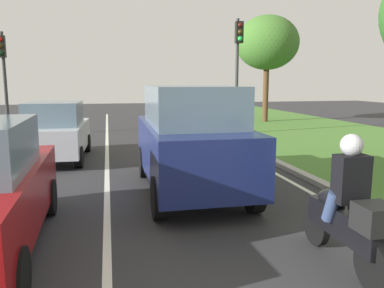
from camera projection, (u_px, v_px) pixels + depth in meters
ground_plane at (128, 153)px, 12.82m from camera, size 60.00×60.00×0.00m
lane_line_center at (107, 154)px, 12.67m from camera, size 0.12×32.00×0.01m
lane_line_right_edge at (231, 149)px, 13.58m from camera, size 0.12×32.00×0.01m
grass_verge_right at (353, 143)px, 14.62m from camera, size 9.00×48.00×0.06m
curb_right at (244, 147)px, 13.68m from camera, size 0.24×48.00×0.12m
car_suv_ahead at (191, 139)px, 8.11m from camera, size 2.01×4.52×2.28m
car_hatchback_far at (56, 131)px, 11.54m from camera, size 1.84×3.76×1.78m
motorcycle at (349, 226)px, 4.81m from camera, size 0.41×1.90×1.01m
rider_person at (350, 178)px, 4.76m from camera, size 0.51×0.40×1.16m
traffic_light_near_right at (238, 56)px, 16.56m from camera, size 0.32×0.50×5.04m
traffic_light_overhead_left at (3, 65)px, 16.11m from camera, size 0.32×0.50×4.44m
tree_roadside_far at (267, 43)px, 21.78m from camera, size 3.59×3.59×6.08m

